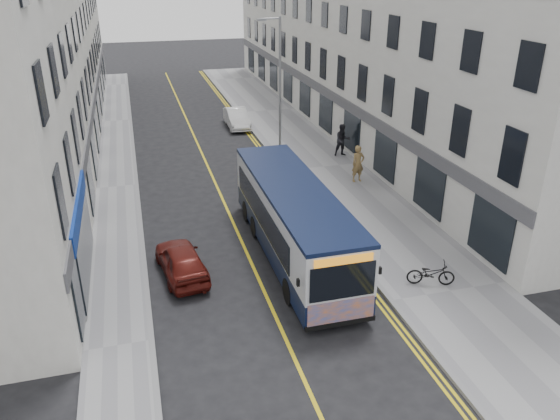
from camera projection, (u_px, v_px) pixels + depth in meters
ground at (269, 301)px, 18.69m from camera, size 140.00×140.00×0.00m
pavement_east at (324, 167)px, 30.70m from camera, size 4.50×64.00×0.12m
pavement_west at (117, 187)px, 27.99m from camera, size 2.00×64.00×0.12m
kerb_east at (285, 171)px, 30.16m from camera, size 0.18×64.00×0.13m
kerb_west at (137, 185)px, 28.23m from camera, size 0.18×64.00×0.13m
road_centre_line at (214, 179)px, 29.22m from camera, size 0.12×64.00×0.01m
road_dbl_yellow_inner at (277, 173)px, 30.08m from camera, size 0.10×64.00×0.01m
road_dbl_yellow_outer at (281, 172)px, 30.13m from camera, size 0.10×64.00×0.01m
terrace_east at (355, 28)px, 37.20m from camera, size 6.00×46.00×13.00m
terrace_west at (33, 38)px, 32.26m from camera, size 6.00×46.00×13.00m
streetlamp at (279, 85)px, 30.17m from camera, size 1.32×0.18×8.00m
city_bus at (294, 219)px, 20.88m from camera, size 2.39×10.22×2.97m
bicycle at (431, 273)px, 19.28m from camera, size 1.78×1.12×0.88m
pedestrian_near at (358, 164)px, 28.24m from camera, size 0.75×0.54×1.92m
pedestrian_far at (342, 140)px, 32.02m from camera, size 0.95×0.76×1.90m
car_white at (237, 118)px, 38.14m from camera, size 1.44×3.94×1.29m
car_maroon at (181, 260)px, 20.01m from camera, size 1.91×3.78×1.23m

